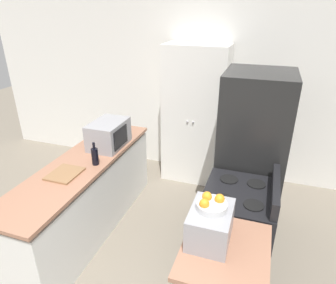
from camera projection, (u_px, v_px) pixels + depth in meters
name	position (u px, v px, depth m)	size (l,w,h in m)	color
wall_back	(199.00, 89.00, 4.40)	(7.00, 0.06, 2.60)	white
counter_left	(86.00, 197.00, 3.41)	(0.60, 2.26, 0.89)	silver
pantry_cabinet	(195.00, 116.00, 4.27)	(0.87, 0.52, 1.97)	white
stove	(236.00, 230.00, 2.88)	(0.66, 0.72, 1.05)	black
refrigerator	(251.00, 154.00, 3.35)	(0.73, 0.75, 1.82)	black
microwave	(109.00, 134.00, 3.51)	(0.36, 0.51, 0.31)	#939399
wine_bottle	(95.00, 156.00, 3.13)	(0.07, 0.07, 0.25)	black
toaster_oven	(210.00, 225.00, 2.11)	(0.29, 0.39, 0.25)	#939399
fruit_bowl	(211.00, 204.00, 2.06)	(0.22, 0.22, 0.10)	silver
cutting_board	(65.00, 174.00, 2.97)	(0.28, 0.32, 0.02)	#8E6642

